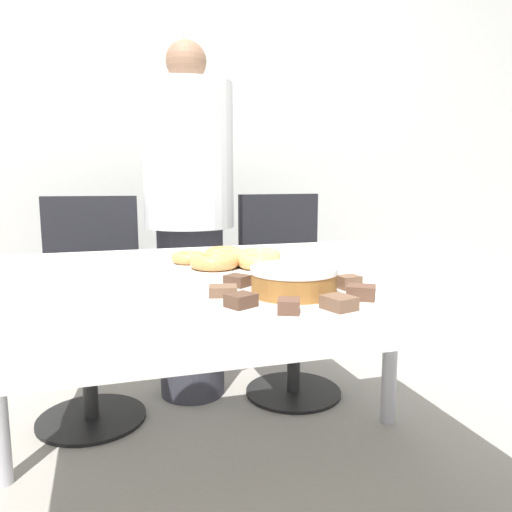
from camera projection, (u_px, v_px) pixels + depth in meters
name	position (u px, v px, depth m)	size (l,w,h in m)	color
wall_back	(168.00, 120.00, 2.73)	(8.00, 0.05, 2.60)	silver
table	(254.00, 304.00, 1.29)	(1.55, 1.07, 0.75)	silver
person_standing	(189.00, 218.00, 2.20)	(0.39, 0.39, 1.56)	#383842
office_chair_left	(89.00, 313.00, 2.05)	(0.50, 0.50, 0.91)	black
office_chair_right	(289.00, 298.00, 2.31)	(0.45, 0.45, 0.91)	black
plate_cake	(291.00, 297.00, 1.01)	(0.38, 0.38, 0.01)	white
plate_donuts	(230.00, 265.00, 1.37)	(0.34, 0.34, 0.01)	white
frosted_cake	(292.00, 281.00, 1.00)	(0.18, 0.18, 0.06)	#9E662D
lamington_0	(273.00, 276.00, 1.14)	(0.05, 0.05, 0.02)	brown
lamington_1	(238.00, 281.00, 1.09)	(0.06, 0.06, 0.02)	#513828
lamington_2	(223.00, 291.00, 1.00)	(0.06, 0.06, 0.02)	brown
lamington_3	(241.00, 300.00, 0.91)	(0.06, 0.06, 0.02)	#513828
lamington_4	(289.00, 306.00, 0.87)	(0.05, 0.06, 0.02)	brown
lamington_5	(339.00, 303.00, 0.89)	(0.06, 0.07, 0.02)	brown
lamington_6	(361.00, 292.00, 0.97)	(0.07, 0.07, 0.03)	brown
lamington_7	(349.00, 282.00, 1.06)	(0.05, 0.04, 0.03)	brown
lamington_8	(314.00, 277.00, 1.13)	(0.06, 0.06, 0.02)	brown
donut_0	(230.00, 257.00, 1.37)	(0.11, 0.11, 0.04)	tan
donut_1	(224.00, 254.00, 1.43)	(0.11, 0.11, 0.04)	#C68447
donut_2	(190.00, 257.00, 1.38)	(0.10, 0.10, 0.03)	#D18E4C
donut_3	(214.00, 261.00, 1.30)	(0.13, 0.13, 0.04)	#D18E4C
donut_4	(259.00, 261.00, 1.30)	(0.11, 0.11, 0.04)	tan
donut_5	(260.00, 255.00, 1.41)	(0.12, 0.12, 0.03)	#E5AD66
napkin	(16.00, 286.00, 1.12)	(0.11, 0.10, 0.01)	white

